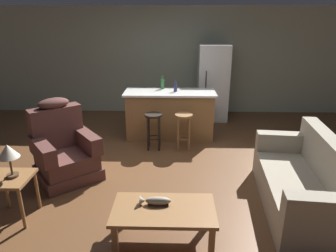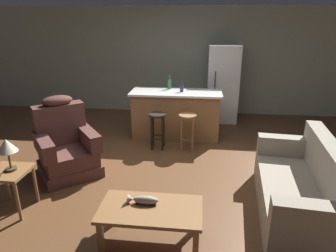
# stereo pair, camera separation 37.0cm
# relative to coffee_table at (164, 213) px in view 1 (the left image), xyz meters

# --- Properties ---
(ground_plane) EXTENTS (12.00, 12.00, 0.00)m
(ground_plane) POSITION_rel_coffee_table_xyz_m (-0.00, 1.76, -0.36)
(ground_plane) COLOR brown
(back_wall) EXTENTS (12.00, 0.05, 2.60)m
(back_wall) POSITION_rel_coffee_table_xyz_m (-0.00, 4.88, 0.94)
(back_wall) COLOR #9EA88E
(back_wall) RESTS_ON ground_plane
(coffee_table) EXTENTS (1.10, 0.60, 0.42)m
(coffee_table) POSITION_rel_coffee_table_xyz_m (0.00, 0.00, 0.00)
(coffee_table) COLOR olive
(coffee_table) RESTS_ON ground_plane
(fish_figurine) EXTENTS (0.34, 0.10, 0.10)m
(fish_figurine) POSITION_rel_coffee_table_xyz_m (-0.10, 0.07, 0.10)
(fish_figurine) COLOR #4C3823
(fish_figurine) RESTS_ON coffee_table
(couch) EXTENTS (1.02, 1.97, 0.94)m
(couch) POSITION_rel_coffee_table_xyz_m (1.76, 0.67, -0.02)
(couch) COLOR #9E937F
(couch) RESTS_ON ground_plane
(recliner_near_lamp) EXTENTS (1.18, 1.18, 1.20)m
(recliner_near_lamp) POSITION_rel_coffee_table_xyz_m (-1.58, 1.42, 0.06)
(recliner_near_lamp) COLOR brown
(recliner_near_lamp) RESTS_ON ground_plane
(end_table) EXTENTS (0.48, 0.48, 0.56)m
(end_table) POSITION_rel_coffee_table_xyz_m (-1.84, 0.36, 0.10)
(end_table) COLOR olive
(end_table) RESTS_ON ground_plane
(table_lamp) EXTENTS (0.24, 0.24, 0.41)m
(table_lamp) POSITION_rel_coffee_table_xyz_m (-1.80, 0.38, 0.50)
(table_lamp) COLOR #4C3823
(table_lamp) RESTS_ON end_table
(kitchen_island) EXTENTS (1.80, 0.70, 0.95)m
(kitchen_island) POSITION_rel_coffee_table_xyz_m (-0.00, 3.11, 0.11)
(kitchen_island) COLOR olive
(kitchen_island) RESTS_ON ground_plane
(bar_stool_left) EXTENTS (0.32, 0.32, 0.68)m
(bar_stool_left) POSITION_rel_coffee_table_xyz_m (-0.29, 2.48, 0.11)
(bar_stool_left) COLOR black
(bar_stool_left) RESTS_ON ground_plane
(bar_stool_right) EXTENTS (0.32, 0.32, 0.68)m
(bar_stool_right) POSITION_rel_coffee_table_xyz_m (0.26, 2.48, 0.11)
(bar_stool_right) COLOR olive
(bar_stool_right) RESTS_ON ground_plane
(refrigerator) EXTENTS (0.70, 0.69, 1.76)m
(refrigerator) POSITION_rel_coffee_table_xyz_m (0.98, 4.31, 0.52)
(refrigerator) COLOR white
(refrigerator) RESTS_ON ground_plane
(bottle_tall_green) EXTENTS (0.08, 0.08, 0.27)m
(bottle_tall_green) POSITION_rel_coffee_table_xyz_m (-0.16, 3.34, 0.69)
(bottle_tall_green) COLOR #2D6B38
(bottle_tall_green) RESTS_ON kitchen_island
(bottle_short_amber) EXTENTS (0.07, 0.07, 0.22)m
(bottle_short_amber) POSITION_rel_coffee_table_xyz_m (0.11, 3.10, 0.67)
(bottle_short_amber) COLOR #23284C
(bottle_short_amber) RESTS_ON kitchen_island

